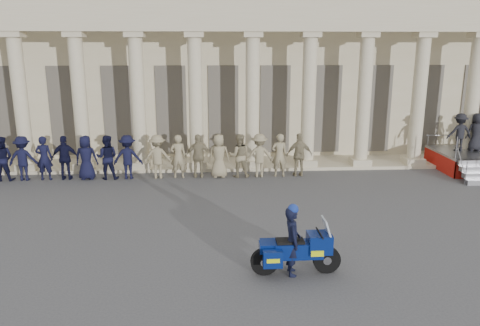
% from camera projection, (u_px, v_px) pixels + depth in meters
% --- Properties ---
extents(ground, '(90.00, 90.00, 0.00)m').
position_uv_depth(ground, '(231.00, 236.00, 14.42)').
color(ground, '#454548').
rests_on(ground, ground).
extents(building, '(40.00, 12.50, 9.00)m').
position_uv_depth(building, '(222.00, 66.00, 27.59)').
color(building, '#C5B794').
rests_on(building, ground).
extents(officer_rank, '(19.34, 0.74, 1.94)m').
position_uv_depth(officer_rank, '(88.00, 158.00, 20.30)').
color(officer_rank, black).
rests_on(officer_rank, ground).
extents(motorcycle, '(2.32, 0.95, 1.49)m').
position_uv_depth(motorcycle, '(297.00, 250.00, 11.89)').
color(motorcycle, black).
rests_on(motorcycle, ground).
extents(rider, '(0.44, 0.66, 1.89)m').
position_uv_depth(rider, '(292.00, 240.00, 11.81)').
color(rider, black).
rests_on(rider, ground).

